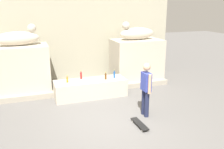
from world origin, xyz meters
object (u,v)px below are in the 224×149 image
(skater, at_px, (146,87))
(bottle_red, at_px, (81,76))
(skateboard, at_px, (140,124))
(bottle_orange, at_px, (67,80))
(bottle_blue, at_px, (114,75))
(statue_reclining_left, at_px, (18,38))
(statue_reclining_right, at_px, (136,33))
(bottle_brown, at_px, (106,76))

(skater, bearing_deg, bottle_red, 31.53)
(skateboard, height_order, bottle_orange, bottle_orange)
(skateboard, height_order, bottle_red, bottle_red)
(bottle_red, height_order, bottle_orange, bottle_red)
(bottle_red, height_order, bottle_blue, bottle_red)
(statue_reclining_left, xyz_separation_m, bottle_orange, (1.53, -1.22, -1.40))
(statue_reclining_left, height_order, bottle_orange, statue_reclining_left)
(skater, relative_size, skateboard, 2.08)
(skater, height_order, bottle_orange, skater)
(statue_reclining_right, height_order, skater, statue_reclining_right)
(statue_reclining_left, distance_m, skateboard, 5.42)
(bottle_brown, bearing_deg, bottle_blue, 8.20)
(skateboard, distance_m, bottle_blue, 2.77)
(statue_reclining_right, height_order, bottle_brown, statue_reclining_right)
(statue_reclining_left, height_order, bottle_blue, statue_reclining_left)
(skater, distance_m, bottle_orange, 2.95)
(bottle_orange, height_order, bottle_blue, bottle_blue)
(skateboard, bearing_deg, statue_reclining_left, 37.05)
(statue_reclining_right, height_order, bottle_orange, statue_reclining_right)
(skater, relative_size, bottle_orange, 6.42)
(bottle_red, xyz_separation_m, bottle_orange, (-0.56, -0.26, -0.03))
(skater, relative_size, bottle_blue, 5.31)
(statue_reclining_right, xyz_separation_m, bottle_red, (-2.66, -0.95, -1.37))
(statue_reclining_left, height_order, bottle_red, statue_reclining_left)
(skateboard, relative_size, bottle_blue, 2.56)
(statue_reclining_right, bearing_deg, statue_reclining_left, -5.07)
(skateboard, relative_size, bottle_orange, 3.09)
(statue_reclining_left, bearing_deg, statue_reclining_right, -6.04)
(bottle_orange, relative_size, bottle_brown, 0.95)
(skateboard, relative_size, bottle_brown, 2.95)
(skateboard, bearing_deg, bottle_orange, 28.94)
(bottle_orange, bearing_deg, bottle_brown, -3.32)
(bottle_brown, bearing_deg, statue_reclining_right, 35.54)
(bottle_red, distance_m, bottle_orange, 0.62)
(statue_reclining_left, height_order, bottle_brown, statue_reclining_left)
(skateboard, distance_m, bottle_red, 3.21)
(statue_reclining_left, height_order, skateboard, statue_reclining_left)
(skater, xyz_separation_m, skateboard, (-0.45, -0.58, -0.86))
(skateboard, xyz_separation_m, bottle_brown, (-0.17, 2.62, 0.68))
(skateboard, xyz_separation_m, bottle_blue, (0.19, 2.67, 0.70))
(statue_reclining_left, distance_m, bottle_brown, 3.51)
(bottle_red, bearing_deg, bottle_orange, -155.05)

